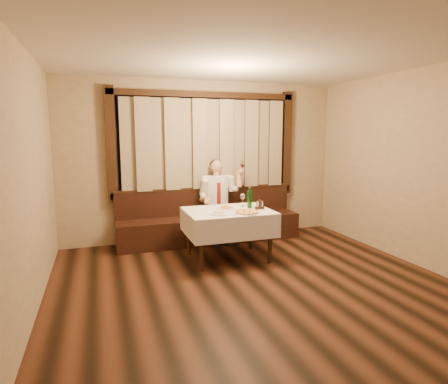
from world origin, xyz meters
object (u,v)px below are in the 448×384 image
object	(u,v)px
banquette	(209,224)
pasta_red	(226,206)
cruet_caddy	(260,206)
pasta_cream	(219,212)
seated_man	(218,195)
green_bottle	(250,199)
dining_table	(228,217)
pizza	(247,212)

from	to	relation	value
banquette	pasta_red	world-z (taller)	banquette
banquette	cruet_caddy	size ratio (longest dim) A/B	22.48
pasta_cream	seated_man	xyz separation A→B (m)	(0.36, 1.17, 0.04)
green_bottle	cruet_caddy	world-z (taller)	green_bottle
pasta_cream	green_bottle	xyz separation A→B (m)	(0.59, 0.28, 0.10)
dining_table	pasta_cream	bearing A→B (deg)	-133.95
dining_table	pasta_cream	world-z (taller)	pasta_cream
cruet_caddy	seated_man	distance (m)	1.07
banquette	green_bottle	size ratio (longest dim) A/B	9.81
pizza	pasta_red	size ratio (longest dim) A/B	1.34
banquette	pasta_red	size ratio (longest dim) A/B	12.00
pasta_red	dining_table	bearing A→B (deg)	-89.64
green_bottle	seated_man	xyz separation A→B (m)	(-0.22, 0.89, -0.06)
banquette	pizza	distance (m)	1.41
pasta_red	seated_man	size ratio (longest dim) A/B	0.19
pizza	green_bottle	bearing A→B (deg)	61.37
cruet_caddy	seated_man	xyz separation A→B (m)	(-0.33, 1.02, 0.03)
pizza	seated_man	distance (m)	1.23
pasta_cream	cruet_caddy	bearing A→B (deg)	11.99
pizza	pasta_cream	xyz separation A→B (m)	(-0.40, 0.06, 0.02)
green_bottle	seated_man	bearing A→B (deg)	104.09
cruet_caddy	seated_man	size ratio (longest dim) A/B	0.10
pasta_cream	seated_man	distance (m)	1.22
pasta_cream	green_bottle	distance (m)	0.66
pasta_cream	pasta_red	bearing A→B (deg)	56.10
pasta_red	cruet_caddy	size ratio (longest dim) A/B	1.87
pizza	banquette	bearing A→B (deg)	97.70
pizza	seated_man	world-z (taller)	seated_man
pizza	seated_man	xyz separation A→B (m)	(-0.04, 1.23, 0.06)
pizza	seated_man	size ratio (longest dim) A/B	0.25
green_bottle	cruet_caddy	distance (m)	0.19
pasta_red	pasta_cream	world-z (taller)	pasta_red
banquette	green_bottle	world-z (taller)	green_bottle
banquette	pasta_red	distance (m)	1.04
banquette	seated_man	xyz separation A→B (m)	(0.14, -0.09, 0.52)
banquette	pasta_cream	bearing A→B (deg)	-100.13
banquette	pizza	size ratio (longest dim) A/B	8.96
pizza	pasta_cream	distance (m)	0.41
dining_table	pizza	bearing A→B (deg)	-58.64
pasta_cream	seated_man	world-z (taller)	seated_man
banquette	seated_man	size ratio (longest dim) A/B	2.22
dining_table	pasta_red	size ratio (longest dim) A/B	4.76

